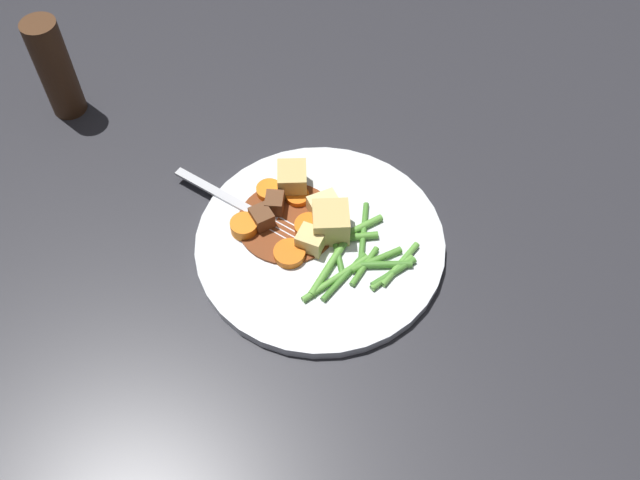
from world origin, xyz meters
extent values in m
plane|color=#2D2D33|center=(0.00, 0.00, 0.00)|extent=(3.00, 3.00, 0.00)
cylinder|color=white|center=(0.00, 0.00, 0.01)|extent=(0.26, 0.26, 0.01)
cylinder|color=brown|center=(0.04, 0.01, 0.01)|extent=(0.11, 0.11, 0.00)
cylinder|color=orange|center=(0.06, -0.02, 0.02)|extent=(0.04, 0.04, 0.01)
cylinder|color=orange|center=(0.06, 0.05, 0.02)|extent=(0.04, 0.04, 0.01)
cylinder|color=orange|center=(0.01, 0.04, 0.02)|extent=(0.04, 0.04, 0.01)
cylinder|color=orange|center=(0.08, 0.00, 0.02)|extent=(0.04, 0.04, 0.01)
cylinder|color=orange|center=(0.02, 0.00, 0.02)|extent=(0.04, 0.04, 0.01)
cube|color=#E5CC7A|center=(0.00, 0.01, 0.02)|extent=(0.03, 0.03, 0.02)
cube|color=#DBBC6B|center=(0.07, -0.02, 0.03)|extent=(0.05, 0.05, 0.03)
cube|color=#DBBC6B|center=(0.00, -0.02, 0.03)|extent=(0.05, 0.05, 0.03)
cube|color=#EAD68C|center=(0.02, -0.03, 0.02)|extent=(0.04, 0.04, 0.02)
cube|color=brown|center=(0.06, 0.03, 0.02)|extent=(0.03, 0.03, 0.02)
cube|color=brown|center=(0.06, 0.01, 0.02)|extent=(0.03, 0.03, 0.02)
cylinder|color=#4C8E33|center=(-0.07, -0.03, 0.02)|extent=(0.04, 0.04, 0.01)
cylinder|color=#4C8E33|center=(-0.05, 0.01, 0.02)|extent=(0.02, 0.07, 0.01)
cylinder|color=#66AD42|center=(-0.02, -0.04, 0.02)|extent=(0.02, 0.05, 0.01)
cylinder|color=#4C8E33|center=(-0.02, -0.04, 0.02)|extent=(0.05, 0.06, 0.01)
cylinder|color=#599E38|center=(-0.01, -0.01, 0.02)|extent=(0.06, 0.07, 0.01)
cylinder|color=#599E38|center=(-0.06, -0.02, 0.02)|extent=(0.02, 0.06, 0.01)
cylinder|color=#4C8E33|center=(-0.02, -0.01, 0.02)|extent=(0.07, 0.05, 0.01)
cylinder|color=#66AD42|center=(-0.03, 0.02, 0.02)|extent=(0.03, 0.07, 0.01)
cylinder|color=#4C8E33|center=(-0.08, -0.03, 0.02)|extent=(0.01, 0.05, 0.01)
cylinder|color=#66AD42|center=(-0.08, -0.04, 0.02)|extent=(0.02, 0.06, 0.01)
cylinder|color=#66AD42|center=(-0.08, -0.03, 0.02)|extent=(0.01, 0.06, 0.01)
cylinder|color=#66AD42|center=(-0.05, 0.02, 0.02)|extent=(0.01, 0.08, 0.01)
cylinder|color=#599E38|center=(-0.06, -0.01, 0.02)|extent=(0.02, 0.05, 0.01)
cube|color=silver|center=(0.12, 0.04, 0.01)|extent=(0.11, 0.04, 0.00)
cube|color=silver|center=(0.06, 0.03, 0.01)|extent=(0.02, 0.03, 0.00)
cylinder|color=silver|center=(0.03, 0.03, 0.01)|extent=(0.04, 0.01, 0.00)
cylinder|color=silver|center=(0.03, 0.02, 0.01)|extent=(0.04, 0.01, 0.00)
cylinder|color=silver|center=(0.03, 0.01, 0.01)|extent=(0.04, 0.01, 0.00)
cylinder|color=silver|center=(0.03, 0.01, 0.01)|extent=(0.04, 0.01, 0.00)
cylinder|color=#4C2D19|center=(0.36, 0.09, 0.06)|extent=(0.04, 0.04, 0.13)
camera|label=1|loc=(-0.32, 0.29, 0.62)|focal=39.80mm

